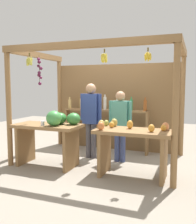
# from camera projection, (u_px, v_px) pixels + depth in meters

# --- Properties ---
(ground_plane) EXTENTS (12.00, 12.00, 0.00)m
(ground_plane) POSITION_uv_depth(u_px,v_px,m) (101.00, 160.00, 5.39)
(ground_plane) COLOR gray
(ground_plane) RESTS_ON ground
(market_stall) EXTENTS (3.21, 2.08, 2.31)m
(market_stall) POSITION_uv_depth(u_px,v_px,m) (108.00, 95.00, 5.67)
(market_stall) COLOR olive
(market_stall) RESTS_ON ground
(fruit_counter_left) EXTENTS (1.32, 0.65, 1.11)m
(fruit_counter_left) POSITION_uv_depth(u_px,v_px,m) (52.00, 130.00, 4.91)
(fruit_counter_left) COLOR olive
(fruit_counter_left) RESTS_ON ground
(fruit_counter_right) EXTENTS (1.30, 0.64, 0.97)m
(fruit_counter_right) POSITION_uv_depth(u_px,v_px,m) (132.00, 141.00, 4.35)
(fruit_counter_right) COLOR olive
(fruit_counter_right) RESTS_ON ground
(bottle_shelf_unit) EXTENTS (2.06, 0.22, 1.36)m
(bottle_shelf_unit) POSITION_uv_depth(u_px,v_px,m) (105.00, 117.00, 6.05)
(bottle_shelf_unit) COLOR olive
(bottle_shelf_unit) RESTS_ON ground
(vendor_man) EXTENTS (0.48, 0.22, 1.61)m
(vendor_man) POSITION_uv_depth(u_px,v_px,m) (91.00, 114.00, 5.45)
(vendor_man) COLOR #4D4B54
(vendor_man) RESTS_ON ground
(vendor_woman) EXTENTS (0.48, 0.20, 1.45)m
(vendor_woman) POSITION_uv_depth(u_px,v_px,m) (120.00, 120.00, 5.18)
(vendor_woman) COLOR #3A487E
(vendor_woman) RESTS_ON ground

